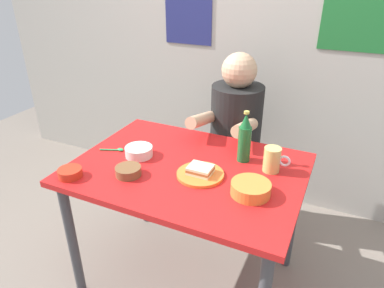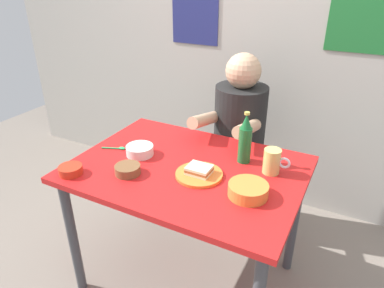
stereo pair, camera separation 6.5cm
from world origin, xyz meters
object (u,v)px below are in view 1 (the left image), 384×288
Objects in this scene: beer_mug at (272,160)px; dining_table at (188,183)px; stool at (233,175)px; condiment_bowl_brown at (128,171)px; beer_bottle at (245,139)px; sandwich at (200,170)px; plate_orange at (200,174)px; person_seated at (236,118)px.

dining_table is at bearing -160.42° from beer_mug.
condiment_bowl_brown is at bearing -107.21° from stool.
beer_bottle is (0.22, 0.18, 0.21)m from dining_table.
sandwich is 0.34m from beer_mug.
plate_orange is at bearing -85.58° from stool.
condiment_bowl_brown is at bearing -156.02° from plate_orange.
stool is 2.05× the size of plate_orange.
plate_orange is 1.83× the size of condiment_bowl_brown.
person_seated is at bearing 94.50° from plate_orange.
person_seated is 0.84m from condiment_bowl_brown.
beer_mug is at bearing -15.42° from beer_bottle.
person_seated is 3.27× the size of plate_orange.
sandwich is (0.00, 0.00, 0.02)m from plate_orange.
dining_table reaches higher than stool.
beer_mug is (0.29, 0.18, 0.05)m from plate_orange.
stool is at bearing 86.76° from dining_table.
plate_orange is (0.09, -0.05, 0.10)m from dining_table.
condiment_bowl_brown reaches higher than dining_table.
dining_table is 0.14m from plate_orange.
stool is at bearing 94.42° from plate_orange.
beer_bottle reaches higher than sandwich.
condiment_bowl_brown is (-0.25, -0.80, -0.00)m from person_seated.
sandwich reaches higher than condiment_bowl_brown.
sandwich is at bearing -85.58° from stool.
stool is (0.04, 0.63, -0.30)m from dining_table.
condiment_bowl_brown is (-0.22, -0.18, 0.12)m from dining_table.
plate_orange is at bearing -90.00° from sandwich.
plate_orange is 2.00× the size of sandwich.
person_seated is 0.67m from sandwich.
stool is 3.57× the size of beer_mug.
beer_mug is (0.29, 0.18, 0.03)m from sandwich.
dining_table is 9.17× the size of condiment_bowl_brown.
person_seated reaches higher than plate_orange.
stool is 0.79m from plate_orange.
person_seated reaches higher than dining_table.
stool is 0.71m from beer_bottle.
condiment_bowl_brown is (-0.30, -0.14, -0.01)m from sandwich.
beer_bottle is (0.14, 0.22, 0.09)m from sandwich.
sandwich reaches higher than stool.
dining_table is 5.00× the size of plate_orange.
beer_mug is at bearing 28.21° from condiment_bowl_brown.
beer_bottle is (-0.15, 0.04, 0.06)m from beer_mug.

